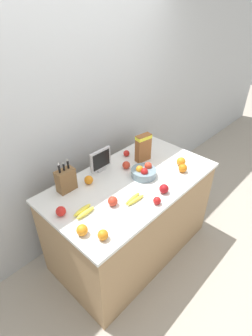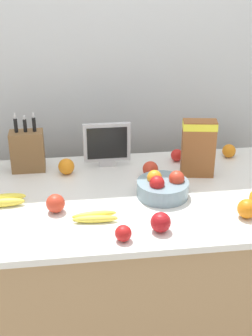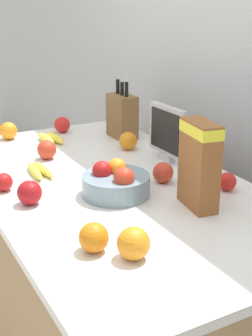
{
  "view_description": "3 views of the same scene",
  "coord_description": "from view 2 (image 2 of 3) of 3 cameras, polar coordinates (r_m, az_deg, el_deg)",
  "views": [
    {
      "loc": [
        -1.45,
        -1.3,
        2.4
      ],
      "look_at": [
        -0.04,
        0.04,
        1.08
      ],
      "focal_mm": 28.0,
      "sensor_mm": 36.0,
      "label": 1
    },
    {
      "loc": [
        -0.28,
        -1.88,
        1.98
      ],
      "look_at": [
        -0.04,
        0.03,
        1.06
      ],
      "focal_mm": 50.0,
      "sensor_mm": 36.0,
      "label": 2
    },
    {
      "loc": [
        1.46,
        -0.72,
        1.59
      ],
      "look_at": [
        0.06,
        0.04,
        1.01
      ],
      "focal_mm": 50.0,
      "sensor_mm": 36.0,
      "label": 3
    }
  ],
  "objects": [
    {
      "name": "apple_rightmost",
      "position": [
        2.03,
        -8.59,
        -4.29
      ],
      "size": [
        0.08,
        0.08,
        0.08
      ],
      "primitive_type": "sphere",
      "color": "red",
      "rests_on": "counter"
    },
    {
      "name": "fruit_bowl",
      "position": [
        2.13,
        4.51,
        -2.31
      ],
      "size": [
        0.24,
        0.24,
        0.12
      ],
      "color": "gray",
      "rests_on": "counter"
    },
    {
      "name": "cereal_box",
      "position": [
        2.3,
        8.83,
        2.69
      ],
      "size": [
        0.17,
        0.1,
        0.29
      ],
      "rotation": [
        0.0,
        0.0,
        -0.16
      ],
      "color": "brown",
      "rests_on": "counter"
    },
    {
      "name": "knife_block",
      "position": [
        2.4,
        -11.92,
        2.09
      ],
      "size": [
        0.17,
        0.09,
        0.31
      ],
      "color": "brown",
      "rests_on": "counter"
    },
    {
      "name": "banana_bunch_left",
      "position": [
        2.14,
        -14.56,
        -3.83
      ],
      "size": [
        0.18,
        0.09,
        0.04
      ],
      "rotation": [
        0.0,
        0.0,
        6.23
      ],
      "color": "yellow",
      "rests_on": "counter"
    },
    {
      "name": "counter",
      "position": [
        2.43,
        0.93,
        -12.89
      ],
      "size": [
        1.65,
        0.91,
        0.94
      ],
      "color": "tan",
      "rests_on": "ground_plane"
    },
    {
      "name": "small_monitor",
      "position": [
        2.38,
        -2.34,
        3.0
      ],
      "size": [
        0.24,
        0.03,
        0.23
      ],
      "color": "#B7B7BC",
      "rests_on": "counter"
    },
    {
      "name": "apple_rear",
      "position": [
        2.31,
        2.98,
        -0.12
      ],
      "size": [
        0.08,
        0.08,
        0.08
      ],
      "primitive_type": "sphere",
      "color": "red",
      "rests_on": "counter"
    },
    {
      "name": "apple_near_bananas",
      "position": [
        1.88,
        4.25,
        -6.61
      ],
      "size": [
        0.08,
        0.08,
        0.08
      ],
      "primitive_type": "sphere",
      "color": "#A31419",
      "rests_on": "counter"
    },
    {
      "name": "banana_bunch_right",
      "position": [
        1.96,
        -3.83,
        -5.96
      ],
      "size": [
        0.19,
        0.08,
        0.03
      ],
      "rotation": [
        0.0,
        0.0,
        0.05
      ],
      "color": "yellow",
      "rests_on": "counter"
    },
    {
      "name": "wall_back",
      "position": [
        2.65,
        -1.06,
        10.72
      ],
      "size": [
        9.0,
        0.06,
        2.6
      ],
      "color": "silver",
      "rests_on": "ground_plane"
    },
    {
      "name": "orange_front_right",
      "position": [
        2.03,
        14.54,
        -4.83
      ],
      "size": [
        0.08,
        0.08,
        0.08
      ],
      "primitive_type": "sphere",
      "color": "orange",
      "rests_on": "counter"
    },
    {
      "name": "apple_front",
      "position": [
        1.82,
        -0.33,
        -7.96
      ],
      "size": [
        0.07,
        0.07,
        0.07
      ],
      "primitive_type": "sphere",
      "color": "red",
      "rests_on": "counter"
    },
    {
      "name": "orange_by_cereal",
      "position": [
        2.35,
        -7.29,
        0.19
      ],
      "size": [
        0.08,
        0.08,
        0.08
      ],
      "primitive_type": "sphere",
      "color": "orange",
      "rests_on": "counter"
    },
    {
      "name": "orange_mid_right",
      "position": [
        2.58,
        12.44,
        2.05
      ],
      "size": [
        0.07,
        0.07,
        0.07
      ],
      "primitive_type": "sphere",
      "color": "orange",
      "rests_on": "counter"
    },
    {
      "name": "apple_by_knife_block",
      "position": [
        2.49,
        6.23,
        1.56
      ],
      "size": [
        0.07,
        0.07,
        0.07
      ],
      "primitive_type": "sphere",
      "color": "red",
      "rests_on": "counter"
    }
  ]
}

